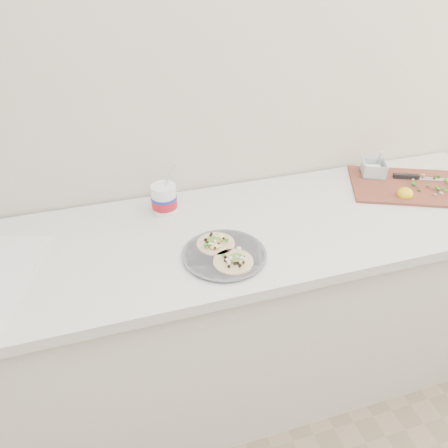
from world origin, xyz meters
name	(u,v)px	position (x,y,z in m)	size (l,w,h in m)	color
counter	(224,316)	(0.00, 1.43, 0.45)	(2.44, 0.66, 0.90)	silver
taco_plate	(224,252)	(-0.05, 1.27, 0.92)	(0.28, 0.28, 0.04)	slate
tub	(165,197)	(-0.18, 1.60, 0.97)	(0.10, 0.10, 0.22)	white
cutboard	(404,182)	(0.82, 1.51, 0.92)	(0.54, 0.47, 0.07)	brown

